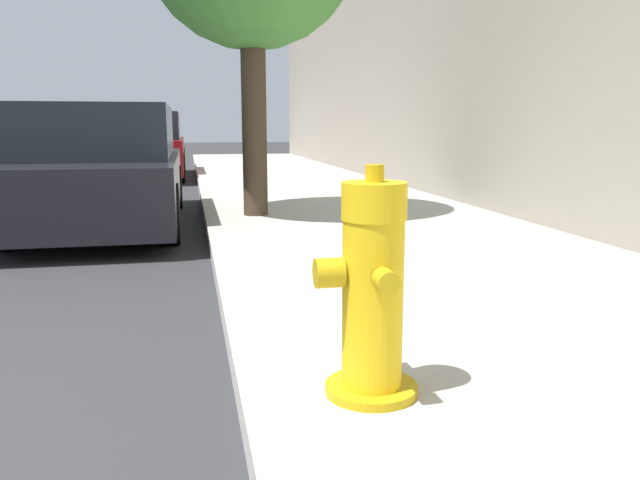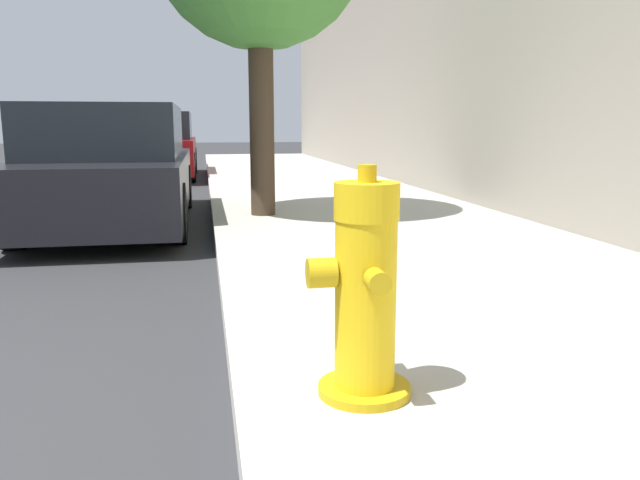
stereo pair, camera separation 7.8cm
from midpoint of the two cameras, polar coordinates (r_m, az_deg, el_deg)
The scene contains 3 objects.
fire_hydrant at distance 2.34m, azimuth 3.78°, elevation -4.86°, with size 0.40×0.40×0.88m.
parked_car_near at distance 7.64m, azimuth -19.45°, elevation 6.11°, with size 1.71×4.42×1.38m.
parked_car_mid at distance 14.32m, azimuth -15.99°, elevation 8.18°, with size 1.75×4.34×1.43m.
Camera 1 is at (1.53, -1.95, 1.17)m, focal length 35.00 mm.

